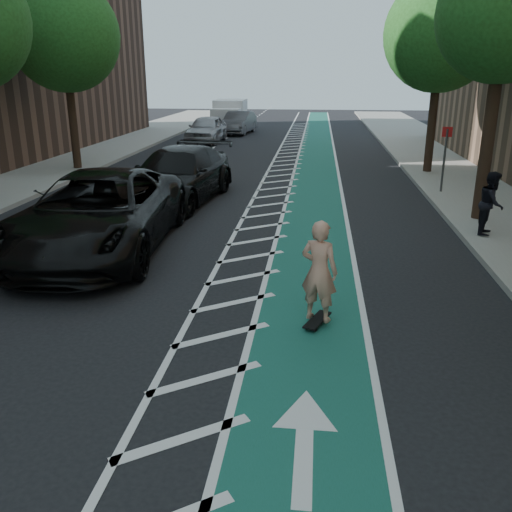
# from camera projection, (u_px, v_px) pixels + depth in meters

# --- Properties ---
(ground) EXTENTS (120.00, 120.00, 0.00)m
(ground) POSITION_uv_depth(u_px,v_px,m) (137.00, 331.00, 9.50)
(ground) COLOR black
(ground) RESTS_ON ground
(bike_lane) EXTENTS (2.00, 90.00, 0.01)m
(bike_lane) POSITION_uv_depth(u_px,v_px,m) (315.00, 204.00, 18.59)
(bike_lane) COLOR #17513D
(bike_lane) RESTS_ON ground
(buffer_strip) EXTENTS (1.40, 90.00, 0.01)m
(buffer_strip) POSITION_uv_depth(u_px,v_px,m) (271.00, 203.00, 18.75)
(buffer_strip) COLOR silver
(buffer_strip) RESTS_ON ground
(sidewalk_right) EXTENTS (5.00, 90.00, 0.15)m
(sidewalk_right) POSITION_uv_depth(u_px,v_px,m) (512.00, 207.00, 17.88)
(sidewalk_right) COLOR gray
(sidewalk_right) RESTS_ON ground
(curb_right) EXTENTS (0.12, 90.00, 0.16)m
(curb_right) POSITION_uv_depth(u_px,v_px,m) (436.00, 205.00, 18.13)
(curb_right) COLOR gray
(curb_right) RESTS_ON ground
(curb_left) EXTENTS (0.12, 90.00, 0.16)m
(curb_left) POSITION_uv_depth(u_px,v_px,m) (36.00, 195.00, 19.63)
(curb_left) COLOR gray
(curb_left) RESTS_ON ground
(tree_r_c) EXTENTS (4.20, 4.20, 7.90)m
(tree_r_c) POSITION_uv_depth(u_px,v_px,m) (507.00, 14.00, 14.33)
(tree_r_c) COLOR #382619
(tree_r_c) RESTS_ON ground
(tree_r_d) EXTENTS (4.20, 4.20, 7.90)m
(tree_r_d) POSITION_uv_depth(u_px,v_px,m) (443.00, 34.00, 21.85)
(tree_r_d) COLOR #382619
(tree_r_d) RESTS_ON ground
(tree_l_d) EXTENTS (4.20, 4.20, 7.90)m
(tree_l_d) POSITION_uv_depth(u_px,v_px,m) (69.00, 37.00, 23.53)
(tree_l_d) COLOR #382619
(tree_l_d) RESTS_ON ground
(sign_post) EXTENTS (0.35, 0.08, 2.47)m
(sign_post) POSITION_uv_depth(u_px,v_px,m) (444.00, 159.00, 19.55)
(sign_post) COLOR #4C4C4C
(sign_post) RESTS_ON ground
(skateboard) EXTENTS (0.52, 0.85, 0.11)m
(skateboard) POSITION_uv_depth(u_px,v_px,m) (317.00, 320.00, 9.72)
(skateboard) COLOR black
(skateboard) RESTS_ON ground
(skateboarder) EXTENTS (0.79, 0.66, 1.83)m
(skateboarder) POSITION_uv_depth(u_px,v_px,m) (319.00, 271.00, 9.42)
(skateboarder) COLOR tan
(skateboarder) RESTS_ON skateboard
(suv_near) EXTENTS (3.67, 7.26, 1.97)m
(suv_near) POSITION_uv_depth(u_px,v_px,m) (99.00, 213.00, 13.49)
(suv_near) COLOR black
(suv_near) RESTS_ON ground
(suv_far) EXTENTS (3.35, 6.60, 1.84)m
(suv_far) POSITION_uv_depth(u_px,v_px,m) (178.00, 176.00, 18.74)
(suv_far) COLOR black
(suv_far) RESTS_ON ground
(car_silver) EXTENTS (2.21, 5.06, 1.70)m
(car_silver) POSITION_uv_depth(u_px,v_px,m) (206.00, 129.00, 34.69)
(car_silver) COLOR #A2A1A6
(car_silver) RESTS_ON ground
(car_grey) EXTENTS (2.22, 5.00, 1.60)m
(car_grey) POSITION_uv_depth(u_px,v_px,m) (239.00, 123.00, 39.70)
(car_grey) COLOR #505055
(car_grey) RESTS_ON ground
(pedestrian) EXTENTS (0.91, 1.01, 1.69)m
(pedestrian) POSITION_uv_depth(u_px,v_px,m) (491.00, 203.00, 14.44)
(pedestrian) COLOR black
(pedestrian) RESTS_ON sidewalk_right
(box_truck) EXTENTS (2.46, 5.28, 2.18)m
(box_truck) POSITION_uv_depth(u_px,v_px,m) (230.00, 115.00, 43.78)
(box_truck) COLOR white
(box_truck) RESTS_ON ground
(barrel_a) EXTENTS (0.62, 0.62, 0.85)m
(barrel_a) POSITION_uv_depth(u_px,v_px,m) (98.00, 203.00, 17.04)
(barrel_a) COLOR #E2580B
(barrel_a) RESTS_ON ground
(barrel_b) EXTENTS (0.70, 0.70, 0.96)m
(barrel_b) POSITION_uv_depth(u_px,v_px,m) (174.00, 191.00, 18.48)
(barrel_b) COLOR #FF560D
(barrel_b) RESTS_ON ground
(barrel_c) EXTENTS (0.73, 0.73, 1.00)m
(barrel_c) POSITION_uv_depth(u_px,v_px,m) (190.00, 166.00, 23.24)
(barrel_c) COLOR orange
(barrel_c) RESTS_ON ground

